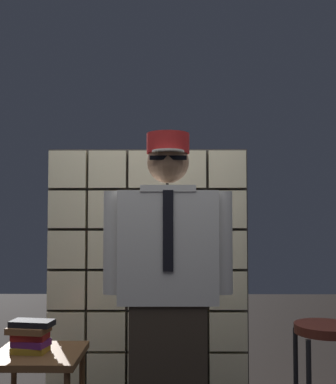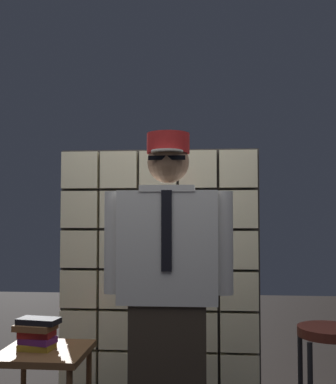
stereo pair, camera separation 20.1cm
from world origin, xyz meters
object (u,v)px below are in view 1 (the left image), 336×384
bar_stool (326,359)px  side_table (39,364)px  book_stack (30,335)px  standing_person (168,289)px

bar_stool → side_table: size_ratio=1.40×
bar_stool → book_stack: bearing=173.1°
standing_person → book_stack: standing_person is taller
bar_stool → standing_person: bearing=-178.0°
bar_stool → side_table: (-1.65, 0.21, -0.10)m
bar_stool → book_stack: (-1.71, 0.21, 0.07)m
standing_person → bar_stool: (0.88, 0.03, -0.39)m
bar_stool → side_table: bar_stool is taller
standing_person → book_stack: (-0.83, 0.24, -0.31)m
book_stack → side_table: bearing=2.4°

